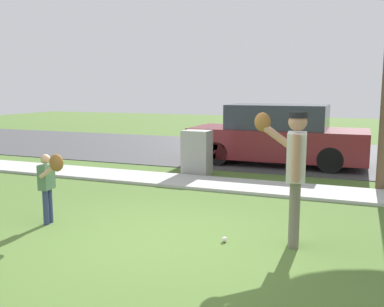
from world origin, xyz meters
name	(u,v)px	position (x,y,z in m)	size (l,w,h in m)	color
ground_plane	(228,187)	(0.00, 3.50, 0.00)	(48.00, 48.00, 0.00)	#4C6B2D
sidewalk_strip	(229,185)	(0.00, 3.60, 0.03)	(36.00, 1.20, 0.06)	#B2B2AD
road_surface	(273,153)	(0.00, 8.60, 0.01)	(36.00, 6.80, 0.02)	#424244
person_adult	(293,163)	(1.76, 0.52, 1.11)	(0.76, 0.63, 1.77)	#6B6656
person_child	(49,179)	(-1.80, 0.06, 0.72)	(0.51, 0.40, 1.12)	navy
baseball	(224,239)	(0.91, 0.29, 0.04)	(0.07, 0.07, 0.07)	white
utility_cabinet	(197,153)	(-1.10, 4.55, 0.54)	(0.65, 0.51, 1.08)	gray
parked_suv_maroon	(277,136)	(0.46, 6.68, 0.79)	(4.70, 1.90, 1.63)	maroon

